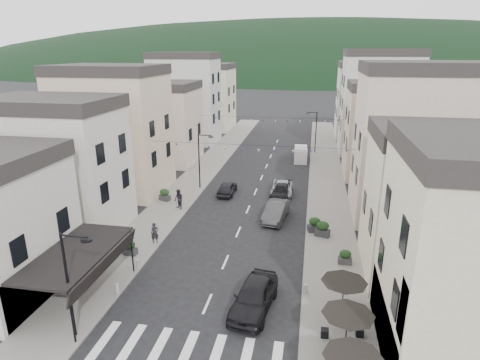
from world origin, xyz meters
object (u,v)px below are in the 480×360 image
(parked_car_c, at_px, (282,188))
(parked_car_d, at_px, (281,191))
(parked_car_b, at_px, (276,211))
(pedestrian_b, at_px, (179,199))
(parked_car_a, at_px, (254,296))
(parked_car_e, at_px, (227,188))
(pedestrian_a, at_px, (155,233))
(delivery_van, at_px, (301,154))

(parked_car_c, distance_m, parked_car_d, 0.99)
(parked_car_b, bearing_deg, pedestrian_b, -176.18)
(parked_car_a, xyz_separation_m, parked_car_d, (0.00, 18.92, -0.22))
(parked_car_b, distance_m, parked_car_e, 7.91)
(pedestrian_a, bearing_deg, parked_car_e, 46.48)
(parked_car_c, relative_size, pedestrian_a, 2.86)
(parked_car_b, height_order, pedestrian_b, pedestrian_b)
(parked_car_d, distance_m, delivery_van, 14.57)
(parked_car_c, xyz_separation_m, pedestrian_b, (-9.15, -6.22, 0.43))
(parked_car_c, bearing_deg, parked_car_a, -90.96)
(parked_car_d, distance_m, parked_car_e, 5.60)
(pedestrian_a, bearing_deg, parked_car_b, 7.48)
(pedestrian_a, bearing_deg, parked_car_a, -66.54)
(parked_car_b, bearing_deg, parked_car_d, 97.09)
(parked_car_c, bearing_deg, delivery_van, 83.11)
(parked_car_a, relative_size, pedestrian_b, 2.64)
(pedestrian_a, relative_size, pedestrian_b, 0.86)
(parked_car_c, xyz_separation_m, parked_car_d, (0.00, -0.99, -0.01))
(pedestrian_b, bearing_deg, pedestrian_a, -45.11)
(delivery_van, xyz_separation_m, pedestrian_b, (-10.55, -19.73, 0.08))
(parked_car_e, xyz_separation_m, pedestrian_b, (-3.55, -5.06, 0.40))
(parked_car_a, height_order, pedestrian_b, pedestrian_b)
(parked_car_b, height_order, parked_car_c, parked_car_b)
(parked_car_a, height_order, pedestrian_a, pedestrian_a)
(parked_car_d, bearing_deg, pedestrian_b, -145.06)
(parked_car_e, bearing_deg, parked_car_c, -168.34)
(parked_car_c, height_order, pedestrian_a, pedestrian_a)
(parked_car_d, xyz_separation_m, parked_car_e, (-5.60, -0.17, 0.04))
(parked_car_e, height_order, pedestrian_a, pedestrian_a)
(delivery_van, bearing_deg, parked_car_a, -94.73)
(parked_car_b, xyz_separation_m, parked_car_e, (-5.60, 5.58, -0.10))
(parked_car_e, distance_m, pedestrian_b, 6.19)
(parked_car_e, bearing_deg, pedestrian_b, 54.94)
(parked_car_b, bearing_deg, delivery_van, 93.13)
(parked_car_c, height_order, pedestrian_b, pedestrian_b)
(parked_car_c, relative_size, parked_car_d, 1.07)
(parked_car_a, bearing_deg, parked_car_e, 114.31)
(parked_car_d, height_order, parked_car_e, parked_car_e)
(parked_car_a, height_order, parked_car_c, parked_car_a)
(delivery_van, height_order, pedestrian_a, delivery_van)
(pedestrian_a, height_order, pedestrian_b, pedestrian_b)
(parked_car_b, distance_m, pedestrian_b, 9.17)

